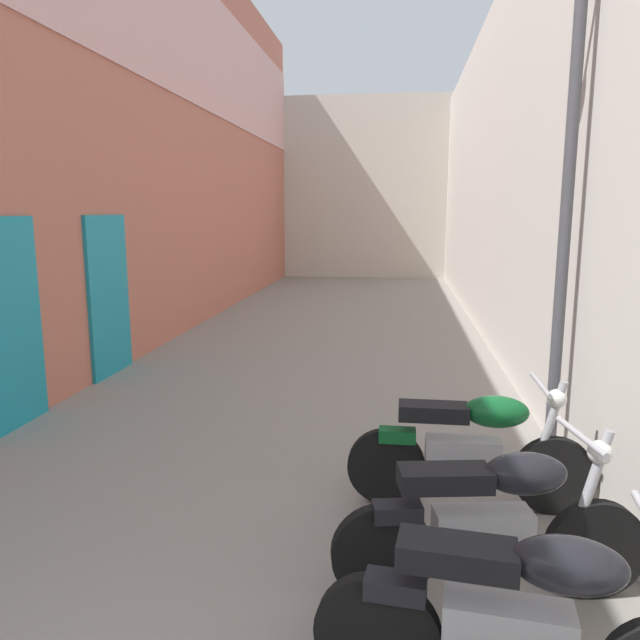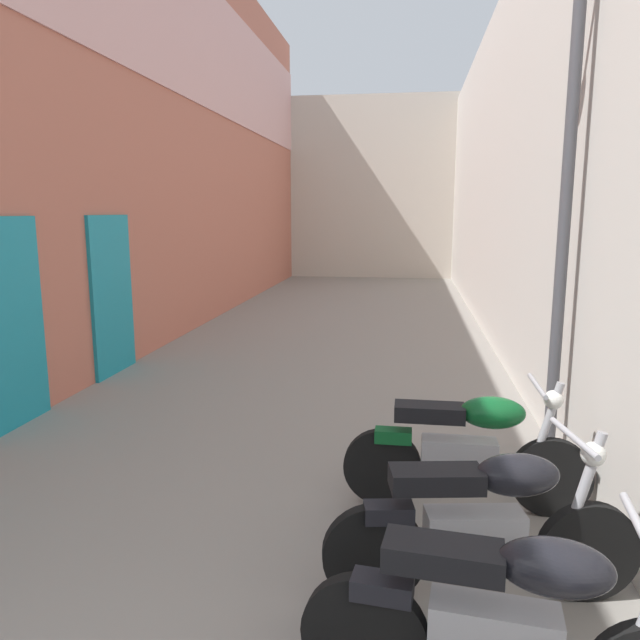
% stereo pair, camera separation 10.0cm
% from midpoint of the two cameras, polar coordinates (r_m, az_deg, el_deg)
% --- Properties ---
extents(ground_plane, '(36.80, 36.80, 0.00)m').
position_cam_midpoint_polar(ground_plane, '(8.77, -0.33, -4.63)').
color(ground_plane, gray).
extents(building_left, '(0.45, 20.80, 7.63)m').
position_cam_midpoint_polar(building_left, '(11.27, -14.45, 18.07)').
color(building_left, '#B76651').
rests_on(building_left, ground).
extents(building_right, '(0.45, 20.80, 5.84)m').
position_cam_midpoint_polar(building_right, '(10.53, 17.98, 13.40)').
color(building_right, beige).
rests_on(building_right, ground).
extents(building_far_end, '(8.50, 2.00, 6.05)m').
position_cam_midpoint_polar(building_far_end, '(21.83, 5.15, 12.23)').
color(building_far_end, beige).
rests_on(building_far_end, ground).
extents(motorcycle_second, '(1.85, 0.58, 1.04)m').
position_cam_midpoint_polar(motorcycle_second, '(3.05, 18.40, -25.30)').
color(motorcycle_second, black).
rests_on(motorcycle_second, ground).
extents(motorcycle_third, '(1.84, 0.58, 1.04)m').
position_cam_midpoint_polar(motorcycle_third, '(3.77, 16.09, -17.78)').
color(motorcycle_third, black).
rests_on(motorcycle_third, ground).
extents(motorcycle_fourth, '(1.85, 0.58, 1.04)m').
position_cam_midpoint_polar(motorcycle_fourth, '(4.78, 14.34, -11.55)').
color(motorcycle_fourth, black).
rests_on(motorcycle_fourth, ground).
extents(street_lamp, '(0.79, 0.18, 4.36)m').
position_cam_midpoint_polar(street_lamp, '(5.43, 21.89, 12.91)').
color(street_lamp, '#47474C').
rests_on(street_lamp, ground).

